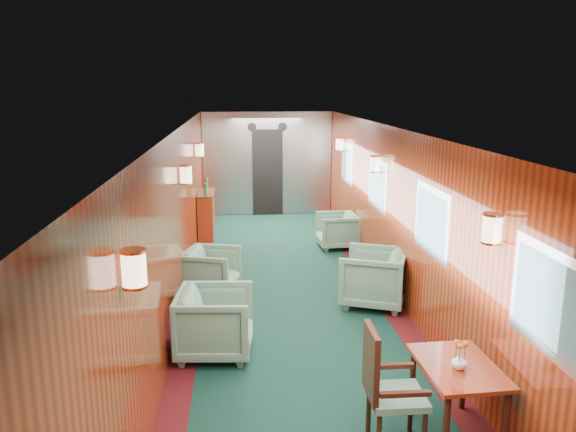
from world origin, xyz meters
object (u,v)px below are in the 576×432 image
object	(u,v)px
dining_table	(458,376)
armchair_left_far	(212,271)
armchair_left_near	(215,322)
armchair_right_far	(337,230)
side_chair	(385,384)
armchair_right_near	(373,278)
credenza	(206,214)

from	to	relation	value
dining_table	armchair_left_far	xyz separation A→B (m)	(-2.22, 3.66, -0.23)
armchair_left_near	armchair_right_far	xyz separation A→B (m)	(2.12, 4.13, -0.05)
side_chair	dining_table	bearing A→B (deg)	8.17
dining_table	side_chair	bearing A→B (deg)	-174.72
dining_table	side_chair	size ratio (longest dim) A/B	0.86
armchair_left_near	armchair_right_near	bearing A→B (deg)	-53.77
armchair_right_far	armchair_right_near	bearing A→B (deg)	-2.89
dining_table	credenza	xyz separation A→B (m)	(-2.45, 6.87, -0.10)
side_chair	armchair_right_far	distance (m)	5.98
armchair_left_far	armchair_right_near	xyz separation A→B (m)	(2.24, -0.65, 0.06)
armchair_left_far	armchair_right_far	world-z (taller)	armchair_left_far
credenza	armchair_left_far	xyz separation A→B (m)	(0.23, -3.22, -0.13)
armchair_left_near	credenza	bearing A→B (deg)	8.77
side_chair	credenza	world-z (taller)	credenza
dining_table	armchair_right_far	distance (m)	5.85
side_chair	armchair_right_near	world-z (taller)	side_chair
side_chair	armchair_left_far	size ratio (longest dim) A/B	1.44
credenza	armchair_right_near	bearing A→B (deg)	-57.46
armchair_left_near	armchair_right_far	bearing A→B (deg)	-22.23
dining_table	armchair_right_far	xyz separation A→B (m)	(0.01, 5.85, -0.23)
dining_table	armchair_right_near	world-z (taller)	armchair_right_near
dining_table	armchair_left_near	size ratio (longest dim) A/B	1.09
armchair_left_near	armchair_right_near	world-z (taller)	armchair_right_near
armchair_left_near	armchair_right_near	distance (m)	2.48
credenza	side_chair	bearing A→B (deg)	-75.48
armchair_left_near	side_chair	bearing A→B (deg)	-136.22
dining_table	armchair_right_near	bearing A→B (deg)	87.49
dining_table	armchair_left_far	distance (m)	4.29
credenza	armchair_left_near	size ratio (longest dim) A/B	1.42
dining_table	side_chair	distance (m)	0.66
armchair_left_far	credenza	bearing A→B (deg)	20.49
dining_table	credenza	size ratio (longest dim) A/B	0.77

